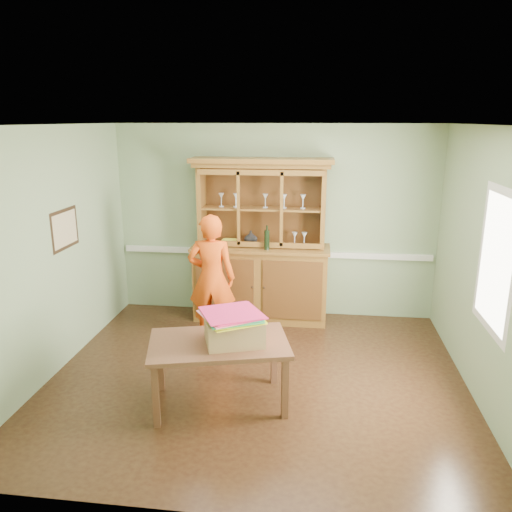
# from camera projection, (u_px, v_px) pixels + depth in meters

# --- Properties ---
(floor) EXTENTS (4.50, 4.50, 0.00)m
(floor) POSITION_uv_depth(u_px,v_px,m) (257.00, 378.00, 5.50)
(floor) COLOR #432915
(floor) RESTS_ON ground
(ceiling) EXTENTS (4.50, 4.50, 0.00)m
(ceiling) POSITION_uv_depth(u_px,v_px,m) (257.00, 125.00, 4.78)
(ceiling) COLOR white
(ceiling) RESTS_ON wall_back
(wall_back) EXTENTS (4.50, 0.00, 4.50)m
(wall_back) POSITION_uv_depth(u_px,v_px,m) (275.00, 222.00, 7.05)
(wall_back) COLOR gray
(wall_back) RESTS_ON floor
(wall_left) EXTENTS (0.00, 4.00, 4.00)m
(wall_left) POSITION_uv_depth(u_px,v_px,m) (52.00, 253.00, 5.41)
(wall_left) COLOR gray
(wall_left) RESTS_ON floor
(wall_right) EXTENTS (0.00, 4.00, 4.00)m
(wall_right) POSITION_uv_depth(u_px,v_px,m) (485.00, 268.00, 4.87)
(wall_right) COLOR gray
(wall_right) RESTS_ON floor
(wall_front) EXTENTS (4.50, 0.00, 4.50)m
(wall_front) POSITION_uv_depth(u_px,v_px,m) (219.00, 343.00, 3.23)
(wall_front) COLOR gray
(wall_front) RESTS_ON floor
(chair_rail) EXTENTS (4.41, 0.05, 0.08)m
(chair_rail) POSITION_uv_depth(u_px,v_px,m) (274.00, 253.00, 7.15)
(chair_rail) COLOR silver
(chair_rail) RESTS_ON wall_back
(framed_map) EXTENTS (0.03, 0.60, 0.46)m
(framed_map) POSITION_uv_depth(u_px,v_px,m) (65.00, 229.00, 5.65)
(framed_map) COLOR black
(framed_map) RESTS_ON wall_left
(window_panel) EXTENTS (0.03, 0.96, 1.36)m
(window_panel) POSITION_uv_depth(u_px,v_px,m) (495.00, 261.00, 4.54)
(window_panel) COLOR silver
(window_panel) RESTS_ON wall_right
(china_hutch) EXTENTS (1.92, 0.63, 2.25)m
(china_hutch) POSITION_uv_depth(u_px,v_px,m) (261.00, 264.00, 6.98)
(china_hutch) COLOR olive
(china_hutch) RESTS_ON floor
(dining_table) EXTENTS (1.50, 1.11, 0.67)m
(dining_table) POSITION_uv_depth(u_px,v_px,m) (219.00, 349.00, 4.86)
(dining_table) COLOR brown
(dining_table) RESTS_ON floor
(cardboard_box) EXTENTS (0.65, 0.58, 0.25)m
(cardboard_box) POSITION_uv_depth(u_px,v_px,m) (234.00, 330.00, 4.79)
(cardboard_box) COLOR #A67E55
(cardboard_box) RESTS_ON dining_table
(kite_stack) EXTENTS (0.68, 0.68, 0.06)m
(kite_stack) POSITION_uv_depth(u_px,v_px,m) (232.00, 316.00, 4.73)
(kite_stack) COLOR yellow
(kite_stack) RESTS_ON cardboard_box
(person) EXTENTS (0.62, 0.43, 1.64)m
(person) POSITION_uv_depth(u_px,v_px,m) (212.00, 278.00, 6.27)
(person) COLOR #EC4D0E
(person) RESTS_ON floor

